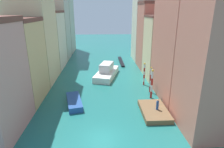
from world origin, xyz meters
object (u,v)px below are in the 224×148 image
object	(u,v)px
mooring_pole_2	(144,74)
gondola_black	(121,61)
mooring_pole_0	(152,84)
mooring_pole_1	(151,80)
waterfront_dock	(154,111)
motorboat_0	(74,102)
person_on_dock	(157,105)
vaporetto_white	(107,72)

from	to	relation	value
mooring_pole_2	gondola_black	world-z (taller)	mooring_pole_2
mooring_pole_0	mooring_pole_1	size ratio (longest dim) A/B	1.06
mooring_pole_0	mooring_pole_1	xyz separation A→B (m)	(0.43, 2.43, -0.16)
waterfront_dock	mooring_pole_0	world-z (taller)	mooring_pole_0
waterfront_dock	motorboat_0	bearing A→B (deg)	163.64
person_on_dock	mooring_pole_2	xyz separation A→B (m)	(0.53, 11.32, 0.89)
mooring_pole_0	vaporetto_white	xyz separation A→B (m)	(-7.20, 11.39, -1.49)
mooring_pole_2	motorboat_0	bearing A→B (deg)	-149.17
gondola_black	motorboat_0	size ratio (longest dim) A/B	1.64
mooring_pole_0	mooring_pole_2	bearing A→B (deg)	89.38
waterfront_dock	gondola_black	distance (m)	28.94
person_on_dock	vaporetto_white	world-z (taller)	vaporetto_white
mooring_pole_0	gondola_black	world-z (taller)	mooring_pole_0
mooring_pole_2	vaporetto_white	bearing A→B (deg)	143.73
motorboat_0	mooring_pole_1	bearing A→B (deg)	16.98
waterfront_dock	mooring_pole_0	distance (m)	5.62
mooring_pole_1	motorboat_0	distance (m)	13.92
waterfront_dock	vaporetto_white	world-z (taller)	vaporetto_white
gondola_black	motorboat_0	xyz separation A→B (m)	(-10.10, -25.39, 0.25)
waterfront_dock	vaporetto_white	bearing A→B (deg)	111.16
waterfront_dock	mooring_pole_0	xyz separation A→B (m)	(0.82, 5.09, 2.24)
person_on_dock	mooring_pole_0	xyz separation A→B (m)	(0.46, 5.26, 1.16)
waterfront_dock	vaporetto_white	distance (m)	17.68
waterfront_dock	mooring_pole_1	bearing A→B (deg)	80.53
mooring_pole_1	vaporetto_white	world-z (taller)	mooring_pole_1
mooring_pole_2	vaporetto_white	world-z (taller)	mooring_pole_2
waterfront_dock	motorboat_0	world-z (taller)	motorboat_0
mooring_pole_1	mooring_pole_2	distance (m)	3.64
mooring_pole_0	mooring_pole_1	world-z (taller)	mooring_pole_0
mooring_pole_1	gondola_black	xyz separation A→B (m)	(-3.08, 21.36, -2.23)
mooring_pole_1	gondola_black	bearing A→B (deg)	98.20
motorboat_0	vaporetto_white	bearing A→B (deg)	66.85
person_on_dock	gondola_black	bearing A→B (deg)	94.30
vaporetto_white	gondola_black	size ratio (longest dim) A/B	1.00
person_on_dock	mooring_pole_1	distance (m)	7.81
waterfront_dock	motorboat_0	xyz separation A→B (m)	(-11.92, 3.50, 0.09)
waterfront_dock	mooring_pole_2	distance (m)	11.35
waterfront_dock	gondola_black	world-z (taller)	waterfront_dock
waterfront_dock	person_on_dock	xyz separation A→B (m)	(0.36, -0.17, 1.08)
mooring_pole_0	gondola_black	xyz separation A→B (m)	(-2.65, 23.80, -2.39)
mooring_pole_0	vaporetto_white	world-z (taller)	mooring_pole_0
person_on_dock	motorboat_0	size ratio (longest dim) A/B	0.25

